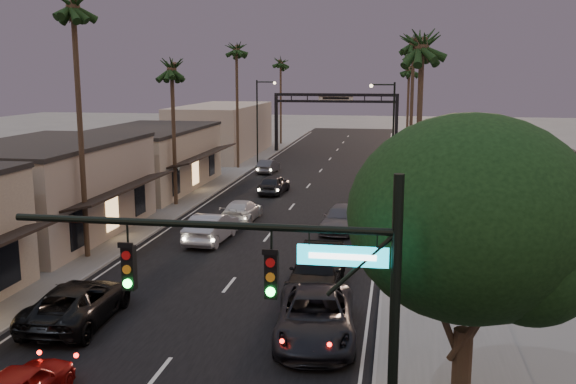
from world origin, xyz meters
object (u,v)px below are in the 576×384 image
at_px(palm_rc, 409,66).
at_px(streetlight_left, 260,115).
at_px(palm_ra, 422,38).
at_px(corner_tree, 473,226).
at_px(arch, 336,108).
at_px(curbside_black, 316,272).
at_px(oncoming_pickup, 78,303).
at_px(oncoming_silver, 212,228).
at_px(palm_rb, 414,38).
at_px(palm_lc, 171,63).
at_px(palm_far, 281,60).
at_px(streetlight_right, 390,127).
at_px(curbside_near, 315,317).
at_px(traffic_signal, 304,298).
at_px(palm_ld, 236,46).

bearing_deg(palm_rc, streetlight_left, -158.86).
bearing_deg(palm_rc, palm_ra, -90.00).
relative_size(corner_tree, palm_ra, 0.67).
relative_size(arch, curbside_black, 2.67).
xyz_separation_m(oncoming_pickup, oncoming_silver, (1.71, 12.83, 0.03)).
distance_m(palm_rb, oncoming_pickup, 35.16).
height_order(palm_lc, oncoming_silver, palm_lc).
bearing_deg(palm_far, arch, -43.95).
bearing_deg(streetlight_right, arch, 105.47).
distance_m(palm_lc, palm_rb, 19.07).
xyz_separation_m(curbside_near, curbside_black, (-0.66, 5.50, -0.04)).
xyz_separation_m(corner_tree, oncoming_silver, (-12.50, 18.98, -5.13)).
bearing_deg(oncoming_pickup, palm_ra, -144.58).
bearing_deg(curbside_black, traffic_signal, -83.59).
distance_m(arch, streetlight_left, 13.85).
bearing_deg(palm_ra, curbside_black, -132.26).
bearing_deg(palm_ld, curbside_near, -72.14).
distance_m(palm_rc, oncoming_pickup, 53.02).
bearing_deg(palm_rb, palm_ld, 147.40).
height_order(corner_tree, palm_ra, palm_ra).
bearing_deg(corner_tree, streetlight_left, 107.97).
xyz_separation_m(corner_tree, oncoming_pickup, (-14.21, 6.15, -5.16)).
bearing_deg(palm_ra, traffic_signal, -98.28).
bearing_deg(palm_lc, palm_ld, 90.00).
xyz_separation_m(palm_far, oncoming_silver, (5.27, -51.57, -10.59)).
bearing_deg(curbside_near, oncoming_silver, 115.16).
relative_size(corner_tree, curbside_near, 1.41).
height_order(arch, curbside_near, arch).
distance_m(traffic_signal, palm_ld, 53.47).
bearing_deg(oncoming_silver, traffic_signal, 114.85).
bearing_deg(palm_rc, corner_tree, -89.11).
bearing_deg(oncoming_pickup, corner_tree, 154.06).
distance_m(palm_ld, curbside_black, 39.85).
xyz_separation_m(arch, palm_rc, (8.60, -6.00, 4.94)).
distance_m(corner_tree, streetlight_left, 53.15).
xyz_separation_m(palm_lc, oncoming_silver, (5.57, -9.57, -9.62)).
bearing_deg(palm_rc, curbside_near, -94.36).
bearing_deg(streetlight_right, palm_far, 114.76).
relative_size(streetlight_left, palm_rc, 0.74).
bearing_deg(palm_lc, palm_ra, -34.90).
height_order(streetlight_right, streetlight_left, same).
height_order(corner_tree, curbside_black, corner_tree).
xyz_separation_m(palm_rb, oncoming_pickup, (-13.33, -30.40, -11.60)).
distance_m(palm_rc, oncoming_silver, 40.49).
height_order(palm_ld, palm_ra, palm_ld).
bearing_deg(oncoming_silver, arch, -90.35).
relative_size(corner_tree, curbside_black, 1.55).
distance_m(corner_tree, streetlight_right, 37.64).
relative_size(streetlight_left, palm_far, 0.68).
xyz_separation_m(streetlight_left, curbside_black, (11.02, -38.95, -4.50)).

